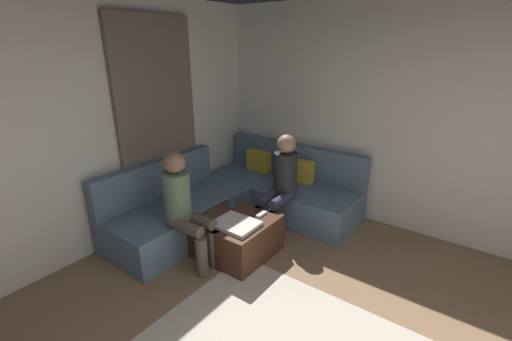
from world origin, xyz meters
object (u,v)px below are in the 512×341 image
(sectional_couch, at_px, (239,199))
(person_on_couch_back, at_px, (281,181))
(ottoman, at_px, (236,235))
(game_remote, at_px, (261,214))
(coffee_mug, at_px, (231,203))
(person_on_couch_side, at_px, (184,205))

(sectional_couch, bearing_deg, person_on_couch_back, 5.29)
(ottoman, bearing_deg, game_remote, 50.71)
(sectional_couch, xyz_separation_m, ottoman, (0.47, -0.64, -0.07))
(coffee_mug, bearing_deg, person_on_couch_side, -99.39)
(coffee_mug, relative_size, game_remote, 0.63)
(person_on_couch_side, bearing_deg, person_on_couch_back, 158.16)
(sectional_couch, distance_m, person_on_couch_back, 0.71)
(game_remote, bearing_deg, person_on_couch_side, -127.83)
(person_on_couch_back, xyz_separation_m, person_on_couch_side, (-0.45, -1.12, 0.00))
(game_remote, relative_size, person_on_couch_side, 0.12)
(person_on_couch_back, distance_m, person_on_couch_side, 1.20)
(sectional_couch, bearing_deg, coffee_mug, -61.51)
(ottoman, xyz_separation_m, person_on_couch_side, (-0.32, -0.42, 0.45))
(person_on_couch_back, bearing_deg, person_on_couch_side, 68.16)
(coffee_mug, bearing_deg, sectional_couch, 118.49)
(sectional_couch, bearing_deg, person_on_couch_side, -82.07)
(ottoman, height_order, game_remote, game_remote)
(sectional_couch, height_order, coffee_mug, sectional_couch)
(coffee_mug, bearing_deg, person_on_couch_back, 55.84)
(coffee_mug, relative_size, person_on_couch_side, 0.08)
(sectional_couch, height_order, person_on_couch_back, person_on_couch_back)
(person_on_couch_side, bearing_deg, game_remote, 142.17)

